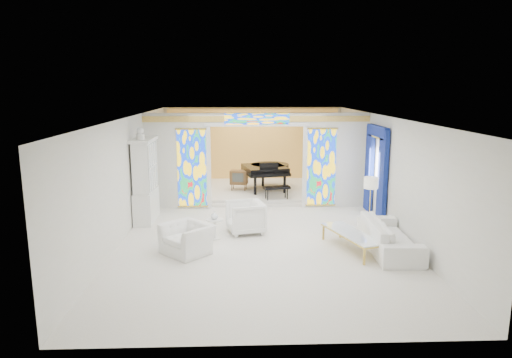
{
  "coord_description": "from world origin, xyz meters",
  "views": [
    {
      "loc": [
        -0.55,
        -12.16,
        3.76
      ],
      "look_at": [
        -0.09,
        0.2,
        1.28
      ],
      "focal_mm": 32.0,
      "sensor_mm": 36.0,
      "label": 1
    }
  ],
  "objects_px": {
    "armchair_left": "(187,239)",
    "coffee_table": "(352,234)",
    "armchair_right": "(245,217)",
    "tv_console": "(239,177)",
    "china_cabinet": "(145,181)",
    "sofa": "(389,236)",
    "grand_piano": "(268,169)"
  },
  "relations": [
    {
      "from": "armchair_right",
      "to": "grand_piano",
      "type": "distance_m",
      "value": 4.56
    },
    {
      "from": "china_cabinet",
      "to": "sofa",
      "type": "distance_m",
      "value": 6.77
    },
    {
      "from": "coffee_table",
      "to": "grand_piano",
      "type": "xyz_separation_m",
      "value": [
        -1.61,
        5.88,
        0.5
      ]
    },
    {
      "from": "china_cabinet",
      "to": "grand_piano",
      "type": "relative_size",
      "value": 0.95
    },
    {
      "from": "armchair_left",
      "to": "china_cabinet",
      "type": "bearing_deg",
      "value": 163.03
    },
    {
      "from": "sofa",
      "to": "grand_piano",
      "type": "bearing_deg",
      "value": 24.82
    },
    {
      "from": "china_cabinet",
      "to": "armchair_left",
      "type": "distance_m",
      "value": 3.16
    },
    {
      "from": "armchair_left",
      "to": "coffee_table",
      "type": "xyz_separation_m",
      "value": [
        3.83,
        0.04,
        0.05
      ]
    },
    {
      "from": "armchair_left",
      "to": "armchair_right",
      "type": "bearing_deg",
      "value": 91.72
    },
    {
      "from": "china_cabinet",
      "to": "coffee_table",
      "type": "bearing_deg",
      "value": -26.52
    },
    {
      "from": "armchair_left",
      "to": "sofa",
      "type": "relative_size",
      "value": 0.43
    },
    {
      "from": "china_cabinet",
      "to": "tv_console",
      "type": "distance_m",
      "value": 4.13
    },
    {
      "from": "china_cabinet",
      "to": "armchair_right",
      "type": "relative_size",
      "value": 2.94
    },
    {
      "from": "grand_piano",
      "to": "tv_console",
      "type": "distance_m",
      "value": 1.06
    },
    {
      "from": "armchair_right",
      "to": "tv_console",
      "type": "bearing_deg",
      "value": 169.12
    },
    {
      "from": "sofa",
      "to": "armchair_left",
      "type": "bearing_deg",
      "value": 91.94
    },
    {
      "from": "coffee_table",
      "to": "tv_console",
      "type": "xyz_separation_m",
      "value": [
        -2.64,
        5.77,
        0.24
      ]
    },
    {
      "from": "china_cabinet",
      "to": "armchair_left",
      "type": "xyz_separation_m",
      "value": [
        1.45,
        -2.68,
        -0.83
      ]
    },
    {
      "from": "armchair_left",
      "to": "sofa",
      "type": "height_order",
      "value": "sofa"
    },
    {
      "from": "china_cabinet",
      "to": "armchair_left",
      "type": "height_order",
      "value": "china_cabinet"
    },
    {
      "from": "china_cabinet",
      "to": "grand_piano",
      "type": "distance_m",
      "value": 4.91
    },
    {
      "from": "sofa",
      "to": "tv_console",
      "type": "xyz_separation_m",
      "value": [
        -3.52,
        5.81,
        0.28
      ]
    },
    {
      "from": "china_cabinet",
      "to": "tv_console",
      "type": "height_order",
      "value": "china_cabinet"
    },
    {
      "from": "armchair_left",
      "to": "armchair_right",
      "type": "relative_size",
      "value": 1.14
    },
    {
      "from": "grand_piano",
      "to": "coffee_table",
      "type": "bearing_deg",
      "value": -87.28
    },
    {
      "from": "sofa",
      "to": "grand_piano",
      "type": "height_order",
      "value": "grand_piano"
    },
    {
      "from": "armchair_right",
      "to": "coffee_table",
      "type": "height_order",
      "value": "armchair_right"
    },
    {
      "from": "armchair_left",
      "to": "coffee_table",
      "type": "relative_size",
      "value": 0.53
    },
    {
      "from": "armchair_left",
      "to": "tv_console",
      "type": "bearing_deg",
      "value": 122.96
    },
    {
      "from": "armchair_left",
      "to": "armchair_right",
      "type": "xyz_separation_m",
      "value": [
        1.36,
        1.47,
        0.08
      ]
    },
    {
      "from": "armchair_left",
      "to": "tv_console",
      "type": "distance_m",
      "value": 5.94
    },
    {
      "from": "armchair_right",
      "to": "grand_piano",
      "type": "bearing_deg",
      "value": 156.04
    }
  ]
}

